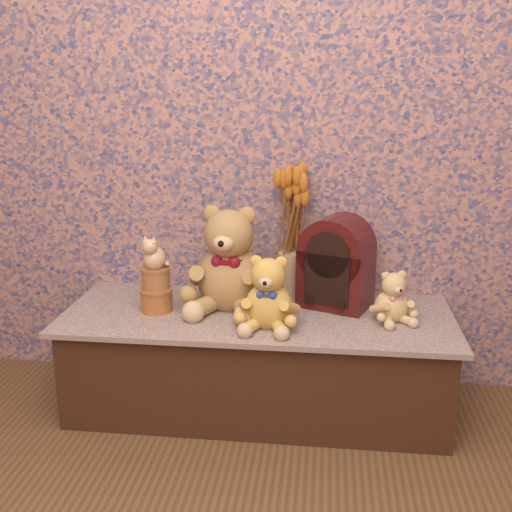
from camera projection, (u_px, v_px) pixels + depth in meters
The scene contains 10 objects.
display_shelf at pixel (257, 360), 2.38m from camera, with size 1.48×0.58×0.40m, color #334A69.
teddy_large at pixel (231, 253), 2.33m from camera, with size 0.34×0.41×0.43m, color olive, non-canonical shape.
teddy_medium at pixel (269, 288), 2.17m from camera, with size 0.22×0.27×0.28m, color #BC8935, non-canonical shape.
teddy_small at pixel (392, 294), 2.23m from camera, with size 0.16×0.19×0.21m, color #D7B566, non-canonical shape.
cathedral_radio at pixel (336, 261), 2.35m from camera, with size 0.26×0.19×0.36m, color #3C0A0C, non-canonical shape.
ceramic_vase at pixel (291, 274), 2.48m from camera, with size 0.11×0.11×0.18m, color tan.
dried_stalks at pixel (292, 206), 2.40m from camera, with size 0.20×0.20×0.39m, color #BE661E, non-canonical shape.
biscuit_tin_lower at pixel (157, 300), 2.34m from camera, with size 0.12×0.12×0.09m, color gold.
biscuit_tin_upper at pixel (156, 279), 2.31m from camera, with size 0.11×0.11×0.08m, color tan.
cat_figurine at pixel (154, 251), 2.28m from camera, with size 0.10×0.11×0.14m, color silver, non-canonical shape.
Camera 1 is at (0.25, -0.94, 1.25)m, focal length 42.75 mm.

